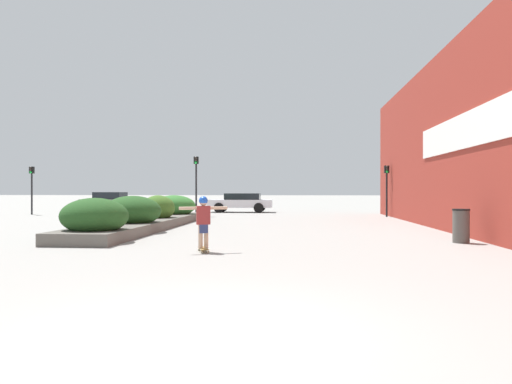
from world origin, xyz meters
TOP-DOWN VIEW (x-y plane):
  - ground_plane at (0.00, 0.00)m, footprint 300.00×300.00m
  - building_wall_right at (6.91, 9.86)m, footprint 0.67×33.42m
  - planter_box at (-5.25, 13.44)m, footprint 2.30×12.78m
  - skateboard at (-1.45, 6.67)m, footprint 0.43×0.77m
  - skateboarder at (-1.45, 6.67)m, footprint 1.20×0.49m
  - trash_bin at (5.86, 9.34)m, footprint 0.50×0.50m
  - car_leftmost at (-3.07, 28.07)m, footprint 4.58×2.02m
  - car_center_left at (15.28, 30.80)m, footprint 3.99×1.90m
  - car_center_right at (-13.34, 28.90)m, footprint 3.82×2.07m
  - traffic_light_left at (-5.27, 23.05)m, footprint 0.28×0.30m
  - traffic_light_right at (6.35, 23.05)m, footprint 0.28×0.30m
  - traffic_light_far_left at (-16.39, 23.69)m, footprint 0.28×0.30m

SIDE VIEW (x-z plane):
  - ground_plane at x=0.00m, z-range 0.00..0.00m
  - skateboard at x=-1.45m, z-range 0.02..0.12m
  - trash_bin at x=5.86m, z-range 0.00..1.02m
  - planter_box at x=-5.25m, z-range -0.12..1.26m
  - car_leftmost at x=-3.07m, z-range 0.07..1.44m
  - car_center_right at x=-13.34m, z-range 0.05..1.50m
  - car_center_left at x=15.28m, z-range 0.04..1.57m
  - skateboarder at x=-1.45m, z-range 0.24..1.57m
  - traffic_light_right at x=6.35m, z-range 0.59..3.67m
  - traffic_light_far_left at x=-16.39m, z-range 0.60..3.75m
  - traffic_light_left at x=-5.27m, z-range 0.65..4.34m
  - building_wall_right at x=6.91m, z-range 0.00..7.10m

